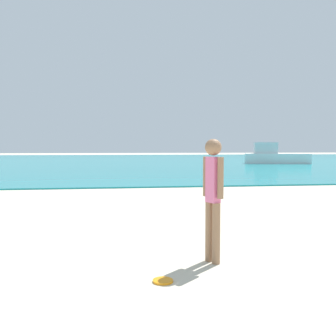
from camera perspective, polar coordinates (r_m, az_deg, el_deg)
The scene contains 4 objects.
water at distance 44.17m, azimuth -6.34°, elevation 1.21°, with size 160.00×60.00×0.06m, color teal.
person_standing at distance 5.05m, azimuth 6.97°, elevation -3.81°, with size 0.22×0.36×1.69m.
frisbee at distance 4.51m, azimuth -0.80°, elevation -17.07°, with size 0.24×0.24×0.03m, color orange.
boat_far at distance 35.64m, azimuth 16.15°, elevation 1.76°, with size 6.06×3.36×1.96m.
Camera 1 is at (-1.15, 0.22, 1.58)m, focal length 39.38 mm.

